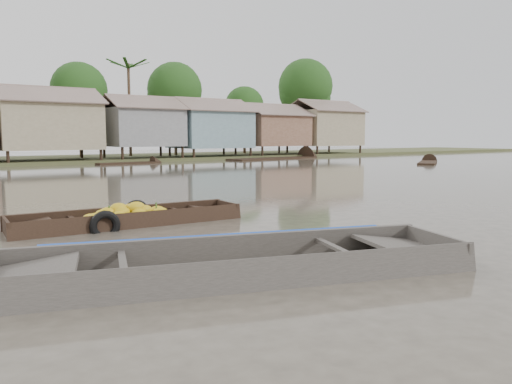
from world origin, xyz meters
TOP-DOWN VIEW (x-y plane):
  - ground at (0.00, 0.00)m, footprint 120.00×120.00m
  - riverbank at (3.03, 31.86)m, footprint 120.00×12.47m
  - banana_boat at (-1.69, 2.84)m, footprint 5.07×1.42m
  - viewer_boat at (-1.80, -1.88)m, footprint 6.92×3.71m
  - distant_boats at (11.90, 23.89)m, footprint 47.15×14.97m

SIDE VIEW (x-z plane):
  - distant_boats at x=11.90m, z-range -0.22..0.12m
  - ground at x=0.00m, z-range 0.00..0.00m
  - viewer_boat at x=-1.80m, z-range -0.23..0.31m
  - banana_boat at x=-1.69m, z-range -0.23..0.47m
  - riverbank at x=3.03m, z-range -2.04..8.18m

